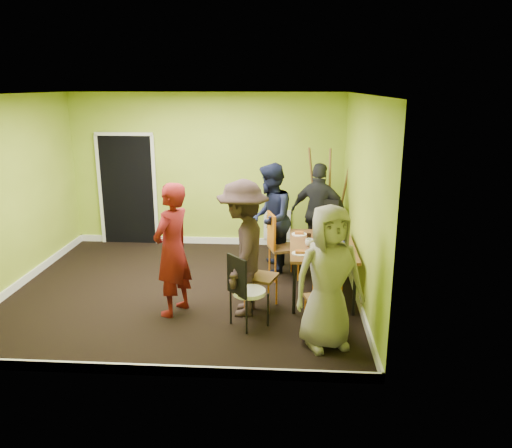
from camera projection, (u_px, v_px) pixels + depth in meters
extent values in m
plane|color=black|center=(185.00, 290.00, 7.36)|extent=(5.00, 5.00, 0.00)
cube|color=#8AA52A|center=(207.00, 171.00, 9.14)|extent=(5.00, 0.04, 2.80)
cube|color=#8AA52A|center=(133.00, 248.00, 4.82)|extent=(5.00, 0.04, 2.80)
cube|color=#8AA52A|center=(9.00, 195.00, 7.14)|extent=(0.04, 4.50, 2.80)
cube|color=#8AA52A|center=(362.00, 200.00, 6.82)|extent=(0.04, 4.50, 2.80)
cube|color=white|center=(177.00, 94.00, 6.60)|extent=(5.00, 4.50, 0.04)
cube|color=black|center=(128.00, 190.00, 9.31)|extent=(1.00, 0.05, 2.04)
cube|color=white|center=(277.00, 225.00, 9.30)|extent=(0.50, 0.04, 0.55)
cylinder|color=black|center=(294.00, 289.00, 6.51)|extent=(0.04, 0.04, 0.71)
cylinder|color=black|center=(354.00, 290.00, 6.46)|extent=(0.04, 0.04, 0.71)
cylinder|color=black|center=(293.00, 254.00, 7.83)|extent=(0.04, 0.04, 0.71)
cylinder|color=black|center=(343.00, 255.00, 7.78)|extent=(0.04, 0.04, 0.71)
cube|color=brown|center=(322.00, 245.00, 7.04)|extent=(0.90, 1.50, 0.04)
cylinder|color=orange|center=(270.00, 260.00, 7.92)|extent=(0.03, 0.03, 0.48)
cylinder|color=orange|center=(275.00, 268.00, 7.57)|extent=(0.03, 0.03, 0.48)
cylinder|color=orange|center=(292.00, 258.00, 7.99)|extent=(0.03, 0.03, 0.48)
cylinder|color=orange|center=(298.00, 266.00, 7.65)|extent=(0.03, 0.03, 0.48)
cube|color=brown|center=(284.00, 248.00, 7.72)|extent=(0.53, 0.53, 0.04)
cube|color=orange|center=(271.00, 231.00, 7.60)|extent=(0.15, 0.40, 0.54)
cylinder|color=orange|center=(254.00, 286.00, 6.93)|extent=(0.03, 0.03, 0.44)
cylinder|color=orange|center=(245.00, 295.00, 6.63)|extent=(0.03, 0.03, 0.44)
cylinder|color=orange|center=(276.00, 289.00, 6.82)|extent=(0.03, 0.03, 0.44)
cylinder|color=orange|center=(268.00, 299.00, 6.52)|extent=(0.03, 0.03, 0.44)
cube|color=brown|center=(261.00, 277.00, 6.67)|extent=(0.49, 0.49, 0.04)
cube|color=orange|center=(248.00, 257.00, 6.66)|extent=(0.14, 0.36, 0.49)
cylinder|color=orange|center=(334.00, 252.00, 8.29)|extent=(0.03, 0.03, 0.49)
cylinder|color=orange|center=(313.00, 248.00, 8.45)|extent=(0.03, 0.03, 0.49)
cylinder|color=orange|center=(327.00, 258.00, 7.97)|extent=(0.03, 0.03, 0.49)
cylinder|color=orange|center=(305.00, 255.00, 8.13)|extent=(0.03, 0.03, 0.49)
cube|color=brown|center=(320.00, 239.00, 8.14)|extent=(0.57, 0.57, 0.04)
cube|color=orange|center=(325.00, 219.00, 8.24)|extent=(0.39, 0.19, 0.54)
cylinder|color=orange|center=(313.00, 322.00, 5.90)|extent=(0.02, 0.02, 0.42)
cylinder|color=orange|center=(338.00, 320.00, 5.95)|extent=(0.02, 0.02, 0.42)
cylinder|color=orange|center=(305.00, 311.00, 6.20)|extent=(0.02, 0.02, 0.42)
cylinder|color=orange|center=(330.00, 309.00, 6.25)|extent=(0.02, 0.02, 0.42)
cube|color=brown|center=(322.00, 300.00, 6.02)|extent=(0.46, 0.46, 0.04)
cube|color=orange|center=(328.00, 286.00, 5.78)|extent=(0.35, 0.12, 0.47)
cylinder|color=black|center=(231.00, 308.00, 6.26)|extent=(0.03, 0.03, 0.44)
cylinder|color=black|center=(247.00, 317.00, 6.00)|extent=(0.03, 0.03, 0.44)
cylinder|color=black|center=(252.00, 301.00, 6.45)|extent=(0.03, 0.03, 0.44)
cylinder|color=black|center=(268.00, 310.00, 6.20)|extent=(0.03, 0.03, 0.44)
cylinder|color=white|center=(249.00, 292.00, 6.17)|extent=(0.41, 0.41, 0.05)
cube|color=black|center=(237.00, 276.00, 5.99)|extent=(0.27, 0.30, 0.49)
cylinder|color=brown|center=(314.00, 201.00, 8.75)|extent=(0.27, 0.45, 1.92)
cylinder|color=brown|center=(342.00, 201.00, 8.72)|extent=(0.27, 0.45, 1.92)
cylinder|color=brown|center=(329.00, 205.00, 8.47)|extent=(0.04, 0.44, 1.87)
cube|color=brown|center=(328.00, 205.00, 8.70)|extent=(0.52, 0.04, 0.04)
cylinder|color=white|center=(299.00, 234.00, 7.48)|extent=(0.23, 0.23, 0.01)
cylinder|color=white|center=(300.00, 253.00, 6.63)|extent=(0.22, 0.22, 0.01)
cylinder|color=white|center=(324.00, 234.00, 7.49)|extent=(0.22, 0.22, 0.01)
cylinder|color=white|center=(320.00, 255.00, 6.57)|extent=(0.24, 0.24, 0.01)
cylinder|color=white|center=(338.00, 241.00, 7.14)|extent=(0.25, 0.25, 0.01)
cylinder|color=white|center=(336.00, 248.00, 6.85)|extent=(0.23, 0.23, 0.01)
cylinder|color=white|center=(323.00, 235.00, 7.08)|extent=(0.06, 0.06, 0.24)
cylinder|color=#192EBB|center=(346.00, 245.00, 6.71)|extent=(0.07, 0.07, 0.18)
cylinder|color=orange|center=(314.00, 236.00, 7.27)|extent=(0.03, 0.03, 0.09)
cylinder|color=black|center=(309.00, 237.00, 7.19)|extent=(0.07, 0.07, 0.11)
cylinder|color=black|center=(324.00, 233.00, 7.37)|extent=(0.07, 0.07, 0.11)
cylinder|color=black|center=(338.00, 251.00, 6.59)|extent=(0.06, 0.06, 0.09)
imported|color=white|center=(310.00, 243.00, 6.94)|extent=(0.13, 0.13, 0.10)
imported|color=white|center=(334.00, 239.00, 7.11)|extent=(0.10, 0.10, 0.09)
imported|color=#621011|center=(172.00, 250.00, 6.41)|extent=(0.64, 0.75, 1.75)
imported|color=black|center=(270.00, 219.00, 7.86)|extent=(0.70, 0.88, 1.76)
imported|color=black|center=(243.00, 248.00, 6.41)|extent=(0.73, 1.19, 1.78)
imported|color=#212327|center=(319.00, 213.00, 8.35)|extent=(1.07, 0.72, 1.69)
imported|color=gray|center=(329.00, 277.00, 5.59)|extent=(0.95, 0.77, 1.68)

